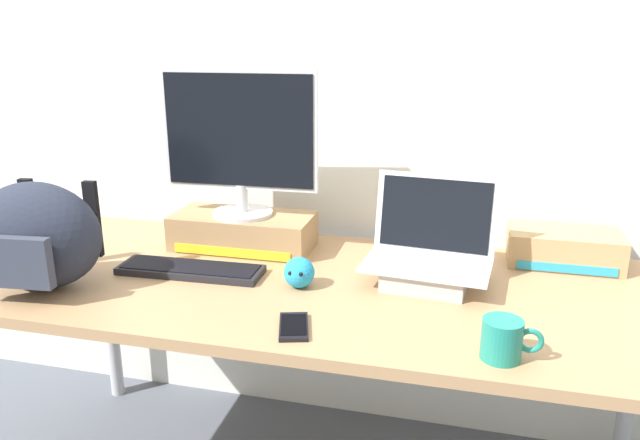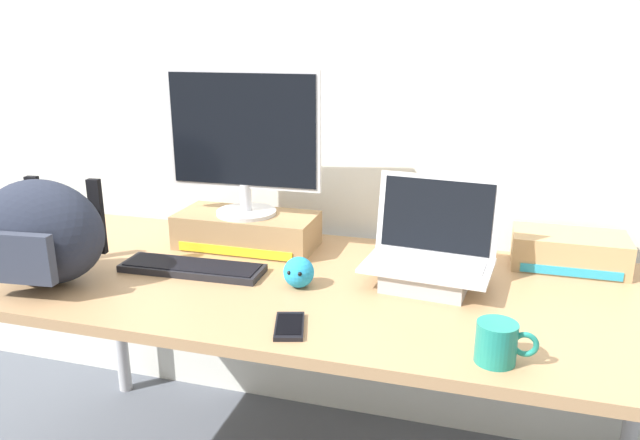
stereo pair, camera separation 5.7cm
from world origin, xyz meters
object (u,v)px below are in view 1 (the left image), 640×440
Objects in this scene: toner_box_yellow at (243,231)px; desktop_monitor at (240,141)px; external_keyboard at (191,270)px; cell_phone at (294,326)px; open_laptop at (428,262)px; messenger_backpack at (37,236)px; plush_toy at (299,272)px; coffee_mug at (503,339)px; toner_box_cyan at (564,247)px.

desktop_monitor is at bearing -87.60° from toner_box_yellow.
external_keyboard reaches higher than cell_phone.
open_laptop is 0.46m from cell_phone.
external_keyboard is 0.46m from cell_phone.
messenger_backpack is (-1.01, -0.29, 0.09)m from open_laptop.
toner_box_yellow reaches higher than plush_toy.
cell_phone is at bearing -57.74° from toner_box_yellow.
coffee_mug is 0.58m from plush_toy.
open_laptop is 0.97× the size of messenger_backpack.
plush_toy is (-0.05, 0.24, 0.04)m from cell_phone.
external_keyboard is 4.99× the size of plush_toy.
desktop_monitor reaches higher than coffee_mug.
toner_box_cyan reaches higher than coffee_mug.
toner_box_cyan is (1.39, 0.53, -0.10)m from messenger_backpack.
cell_phone is 0.25m from plush_toy.
open_laptop is 4.25× the size of plush_toy.
cell_phone is 0.46× the size of toner_box_cyan.
desktop_monitor is 1.33× the size of messenger_backpack.
open_laptop is at bearing 35.70° from cell_phone.
plush_toy is at bearing 153.57° from coffee_mug.
coffee_mug reaches higher than plush_toy.
open_laptop reaches higher than external_keyboard.
plush_toy is 0.80m from toner_box_cyan.
desktop_monitor is 1.03m from toner_box_cyan.
desktop_monitor reaches higher than toner_box_cyan.
toner_box_yellow is 0.91× the size of desktop_monitor.
toner_box_yellow is at bearing 105.99° from cell_phone.
external_keyboard is at bearing 176.88° from plush_toy.
desktop_monitor reaches higher than external_keyboard.
open_laptop is 0.45m from toner_box_cyan.
messenger_backpack reaches higher than toner_box_yellow.
toner_box_yellow is 3.47× the size of coffee_mug.
coffee_mug is 0.47m from cell_phone.
desktop_monitor reaches higher than plush_toy.
coffee_mug is (0.78, -0.52, -0.01)m from toner_box_yellow.
external_keyboard is 0.90m from coffee_mug.
cell_phone is at bearing -122.33° from open_laptop.
plush_toy is at bearing -5.04° from external_keyboard.
plush_toy is (-0.33, -0.12, -0.02)m from open_laptop.
messenger_backpack is at bearing -158.28° from open_laptop.
toner_box_yellow is 1.24× the size of open_laptop.
plush_toy is at bearing -154.45° from open_laptop.
toner_box_cyan is at bearing 38.32° from open_laptop.
messenger_backpack is (-0.34, -0.19, 0.13)m from external_keyboard.
toner_box_yellow is at bearing 146.24° from coffee_mug.
messenger_backpack is at bearing -153.37° from external_keyboard.
messenger_backpack is 0.70m from plush_toy.
plush_toy is (0.67, 0.17, -0.10)m from messenger_backpack.
open_laptop is at bearing 10.09° from messenger_backpack.
open_laptop is 2.80× the size of coffee_mug.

